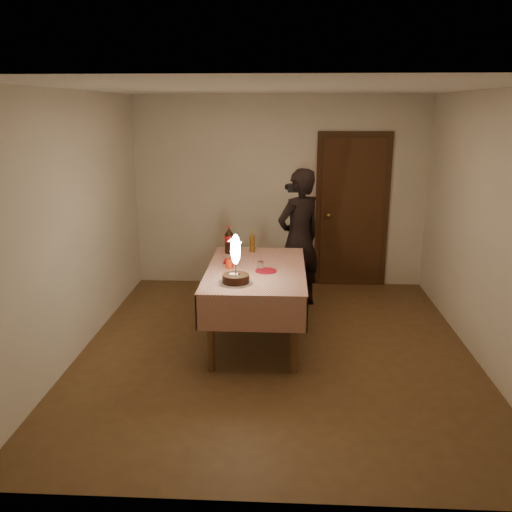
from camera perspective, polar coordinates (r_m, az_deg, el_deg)
name	(u,v)px	position (r m, az deg, el deg)	size (l,w,h in m)	color
ground	(276,350)	(5.70, 2.08, -9.85)	(4.00, 4.50, 0.01)	brown
room_shell	(281,190)	(5.29, 2.64, 6.93)	(4.04, 4.54, 2.62)	beige
dining_table	(256,278)	(5.70, 0.03, -2.31)	(1.02, 1.72, 0.80)	brown
birthday_cake	(236,270)	(5.16, -2.15, -1.52)	(0.32, 0.32, 0.48)	white
red_plate	(266,271)	(5.56, 1.06, -1.56)	(0.22, 0.22, 0.01)	#A90B1E
red_cup	(230,263)	(5.66, -2.80, -0.79)	(0.08, 0.08, 0.10)	red
clear_cup	(261,266)	(5.59, 0.49, -1.04)	(0.07, 0.07, 0.09)	silver
napkin_stack	(231,261)	(5.89, -2.66, -0.56)	(0.15, 0.15, 0.02)	maroon
cola_bottle	(229,240)	(6.23, -2.85, 1.69)	(0.10, 0.10, 0.32)	black
amber_bottle_left	(252,242)	(6.28, -0.41, 1.51)	(0.06, 0.06, 0.26)	#5E3810
photographer	(299,239)	(6.67, 4.54, 1.81)	(0.75, 0.72, 1.73)	black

